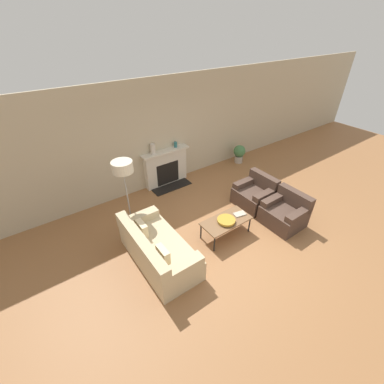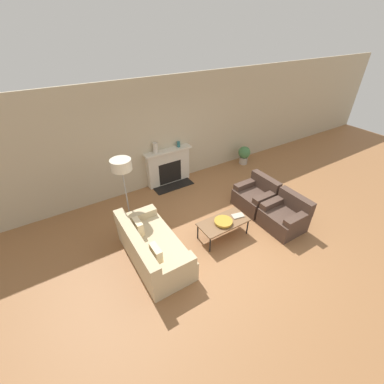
{
  "view_description": "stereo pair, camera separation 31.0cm",
  "coord_description": "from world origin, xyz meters",
  "views": [
    {
      "loc": [
        -3.3,
        -2.85,
        4.02
      ],
      "look_at": [
        -0.26,
        1.42,
        0.45
      ],
      "focal_mm": 24.0,
      "sensor_mm": 36.0,
      "label": 1
    },
    {
      "loc": [
        -3.04,
        -3.02,
        4.02
      ],
      "look_at": [
        -0.26,
        1.42,
        0.45
      ],
      "focal_mm": 24.0,
      "sensor_mm": 36.0,
      "label": 2
    }
  ],
  "objects": [
    {
      "name": "potted_plant",
      "position": [
        2.44,
        2.51,
        0.34
      ],
      "size": [
        0.39,
        0.39,
        0.6
      ],
      "color": "#B2A899",
      "rests_on": "ground_plane"
    },
    {
      "name": "book",
      "position": [
        0.12,
        0.13,
        0.43
      ],
      "size": [
        0.29,
        0.21,
        0.02
      ],
      "rotation": [
        0.0,
        0.0,
        -0.21
      ],
      "color": "#B2A893",
      "rests_on": "coffee_table"
    },
    {
      "name": "floor_lamp",
      "position": [
        -1.83,
        1.58,
        1.48
      ],
      "size": [
        0.42,
        0.42,
        1.7
      ],
      "color": "gray",
      "rests_on": "ground_plane"
    },
    {
      "name": "mantel_vase_left",
      "position": [
        -0.54,
        2.79,
        1.18
      ],
      "size": [
        0.13,
        0.13,
        0.28
      ],
      "color": "beige",
      "rests_on": "fireplace"
    },
    {
      "name": "fireplace",
      "position": [
        -0.19,
        2.77,
        0.51
      ],
      "size": [
        1.39,
        0.59,
        1.04
      ],
      "color": "beige",
      "rests_on": "ground_plane"
    },
    {
      "name": "armchair_far",
      "position": [
        1.12,
        0.59,
        0.3
      ],
      "size": [
        0.8,
        0.86,
        0.79
      ],
      "rotation": [
        0.0,
        0.0,
        -1.57
      ],
      "color": "#4C382D",
      "rests_on": "ground_plane"
    },
    {
      "name": "bowl",
      "position": [
        -0.29,
        0.11,
        0.46
      ],
      "size": [
        0.39,
        0.39,
        0.07
      ],
      "color": "#BC8E2D",
      "rests_on": "coffee_table"
    },
    {
      "name": "coffee_table",
      "position": [
        -0.26,
        0.15,
        0.39
      ],
      "size": [
        1.09,
        0.54,
        0.42
      ],
      "color": "brown",
      "rests_on": "ground_plane"
    },
    {
      "name": "ground_plane",
      "position": [
        0.0,
        0.0,
        0.0
      ],
      "size": [
        18.0,
        18.0,
        0.0
      ],
      "primitive_type": "plane",
      "color": "#99663D"
    },
    {
      "name": "wall_back",
      "position": [
        0.0,
        2.92,
        1.45
      ],
      "size": [
        18.0,
        0.06,
        2.9
      ],
      "color": "#BCAD8E",
      "rests_on": "ground_plane"
    },
    {
      "name": "mantel_vase_center_left",
      "position": [
        0.16,
        2.79,
        1.11
      ],
      "size": [
        0.09,
        0.09,
        0.15
      ],
      "color": "#28666B",
      "rests_on": "fireplace"
    },
    {
      "name": "armchair_near",
      "position": [
        1.12,
        -0.34,
        0.3
      ],
      "size": [
        0.8,
        0.86,
        0.79
      ],
      "rotation": [
        0.0,
        0.0,
        -1.57
      ],
      "color": "#4C382D",
      "rests_on": "ground_plane"
    },
    {
      "name": "couch",
      "position": [
        -1.84,
        0.37,
        0.31
      ],
      "size": [
        0.9,
        1.82,
        0.79
      ],
      "rotation": [
        0.0,
        0.0,
        1.57
      ],
      "color": "#CCB78E",
      "rests_on": "ground_plane"
    }
  ]
}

